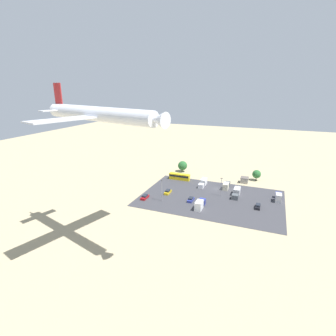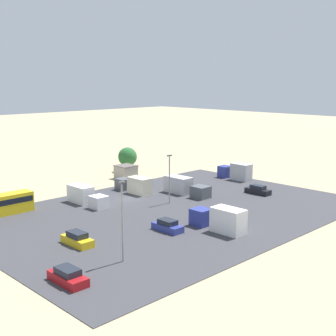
% 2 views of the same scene
% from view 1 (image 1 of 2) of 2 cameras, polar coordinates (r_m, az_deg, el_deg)
% --- Properties ---
extents(ground_plane, '(400.00, 400.00, 0.00)m').
position_cam_1_polar(ground_plane, '(122.54, 10.46, -4.55)').
color(ground_plane, tan).
extents(parking_lot_surface, '(57.98, 39.81, 0.08)m').
position_cam_1_polar(parking_lot_surface, '(112.68, 9.32, -6.46)').
color(parking_lot_surface, '#38383D').
rests_on(parking_lot_surface, ground).
extents(shed_building, '(3.73, 3.93, 2.76)m').
position_cam_1_polar(shed_building, '(133.29, 16.30, -2.53)').
color(shed_building, '#9E998E').
rests_on(shed_building, ground).
extents(bus, '(10.39, 2.55, 3.07)m').
position_cam_1_polar(bus, '(132.08, 2.52, -1.85)').
color(bus, gold).
rests_on(bus, ground).
extents(parked_car_0, '(1.99, 4.79, 1.60)m').
position_cam_1_polar(parked_car_0, '(110.80, -5.07, -6.31)').
color(parked_car_0, maroon).
rests_on(parked_car_0, ground).
extents(parked_car_1, '(1.77, 4.65, 1.59)m').
position_cam_1_polar(parked_car_1, '(107.96, 18.98, -7.90)').
color(parked_car_1, black).
rests_on(parked_car_1, ground).
extents(parked_car_2, '(1.93, 4.48, 1.57)m').
position_cam_1_polar(parked_car_2, '(108.47, 4.98, -6.85)').
color(parked_car_2, navy).
rests_on(parked_car_2, ground).
extents(parked_car_3, '(1.88, 4.73, 1.66)m').
position_cam_1_polar(parked_car_3, '(115.42, -0.04, -5.23)').
color(parked_car_3, gold).
rests_on(parked_car_3, ground).
extents(parked_truck_0, '(2.56, 9.29, 2.94)m').
position_cam_1_polar(parked_truck_0, '(116.61, 14.67, -5.24)').
color(parked_truck_0, '#4C5156').
rests_on(parked_truck_0, ground).
extents(parked_truck_1, '(2.33, 8.67, 2.86)m').
position_cam_1_polar(parked_truck_1, '(125.43, 7.62, -3.21)').
color(parked_truck_1, silver).
rests_on(parked_truck_1, ground).
extents(parked_truck_2, '(2.47, 8.29, 3.33)m').
position_cam_1_polar(parked_truck_2, '(102.56, 6.96, -7.86)').
color(parked_truck_2, navy).
rests_on(parked_truck_2, ground).
extents(parked_truck_3, '(2.35, 7.28, 3.37)m').
position_cam_1_polar(parked_truck_3, '(117.23, 22.89, -5.86)').
color(parked_truck_3, navy).
rests_on(parked_truck_3, ground).
extents(parked_truck_4, '(2.31, 7.92, 2.95)m').
position_cam_1_polar(parked_truck_4, '(123.80, 12.58, -3.74)').
color(parked_truck_4, '#4C5156').
rests_on(parked_truck_4, ground).
extents(tree_near_shed, '(4.19, 4.19, 5.40)m').
position_cam_1_polar(tree_near_shed, '(137.70, 18.72, -1.28)').
color(tree_near_shed, brown).
rests_on(tree_near_shed, ground).
extents(tree_apron_mid, '(5.05, 5.05, 6.02)m').
position_cam_1_polar(tree_apron_mid, '(144.13, 3.19, 0.53)').
color(tree_apron_mid, brown).
rests_on(tree_apron_mid, ground).
extents(light_pole_lot_centre, '(0.90, 0.28, 8.05)m').
position_cam_1_polar(light_pole_lot_centre, '(113.93, 11.48, -3.87)').
color(light_pole_lot_centre, gray).
rests_on(light_pole_lot_centre, ground).
extents(light_pole_lot_edge, '(0.90, 0.28, 9.16)m').
position_cam_1_polar(light_pole_lot_edge, '(106.60, -1.38, -4.68)').
color(light_pole_lot_edge, gray).
rests_on(light_pole_lot_edge, ground).
extents(airplane, '(41.02, 34.79, 9.48)m').
position_cam_1_polar(airplane, '(69.04, -14.70, 11.27)').
color(airplane, silver).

